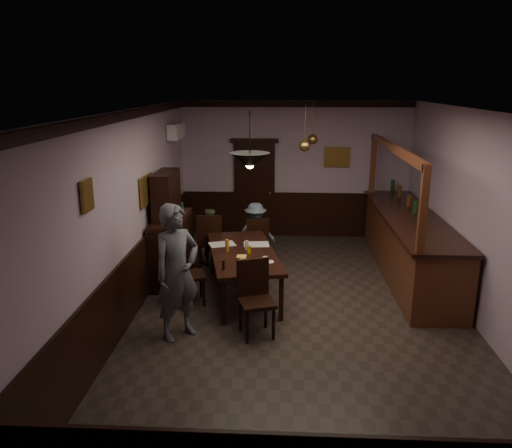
# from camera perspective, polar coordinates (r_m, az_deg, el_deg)

# --- Properties ---
(room) EXTENTS (5.01, 8.01, 3.01)m
(room) POSITION_cam_1_polar(r_m,az_deg,el_deg) (7.18, 5.23, 0.75)
(room) COLOR #2D2621
(room) RESTS_ON ground
(dining_table) EXTENTS (1.44, 2.36, 0.75)m
(dining_table) POSITION_cam_1_polar(r_m,az_deg,el_deg) (8.06, -1.50, -3.55)
(dining_table) COLOR black
(dining_table) RESTS_ON ground
(chair_far_left) EXTENTS (0.51, 0.51, 1.06)m
(chair_far_left) POSITION_cam_1_polar(r_m,az_deg,el_deg) (9.24, -5.34, -1.72)
(chair_far_left) COLOR black
(chair_far_left) RESTS_ON ground
(chair_far_right) EXTENTS (0.46, 0.46, 0.95)m
(chair_far_right) POSITION_cam_1_polar(r_m,az_deg,el_deg) (9.37, 0.16, -1.79)
(chair_far_right) COLOR black
(chair_far_right) RESTS_ON ground
(chair_near) EXTENTS (0.57, 0.57, 1.05)m
(chair_near) POSITION_cam_1_polar(r_m,az_deg,el_deg) (6.89, -0.11, -8.03)
(chair_near) COLOR black
(chair_near) RESTS_ON ground
(chair_side) EXTENTS (0.54, 0.54, 1.00)m
(chair_side) POSITION_cam_1_polar(r_m,az_deg,el_deg) (7.85, -8.07, -5.32)
(chair_side) COLOR black
(chair_side) RESTS_ON ground
(person_standing) EXTENTS (0.79, 0.80, 1.87)m
(person_standing) POSITION_cam_1_polar(r_m,az_deg,el_deg) (6.74, -9.01, -5.47)
(person_standing) COLOR #51535C
(person_standing) RESTS_ON ground
(person_seated_left) EXTENTS (0.60, 0.51, 1.09)m
(person_seated_left) POSITION_cam_1_polar(r_m,az_deg,el_deg) (9.53, -5.41, -1.42)
(person_seated_left) COLOR #515734
(person_seated_left) RESTS_ON ground
(person_seated_right) EXTENTS (0.76, 0.46, 1.16)m
(person_seated_right) POSITION_cam_1_polar(r_m,az_deg,el_deg) (9.61, -0.06, -0.96)
(person_seated_right) COLOR slate
(person_seated_right) RESTS_ON ground
(newspaper_left) EXTENTS (0.50, 0.43, 0.01)m
(newspaper_left) POSITION_cam_1_polar(r_m,az_deg,el_deg) (8.38, -3.90, -2.31)
(newspaper_left) COLOR silver
(newspaper_left) RESTS_ON dining_table
(newspaper_right) EXTENTS (0.45, 0.34, 0.01)m
(newspaper_right) POSITION_cam_1_polar(r_m,az_deg,el_deg) (8.35, 0.04, -2.34)
(newspaper_right) COLOR silver
(newspaper_right) RESTS_ON dining_table
(napkin) EXTENTS (0.18, 0.18, 0.00)m
(napkin) POSITION_cam_1_polar(r_m,az_deg,el_deg) (7.80, -1.67, -3.70)
(napkin) COLOR #FAC05C
(napkin) RESTS_ON dining_table
(saucer) EXTENTS (0.15, 0.15, 0.01)m
(saucer) POSITION_cam_1_polar(r_m,az_deg,el_deg) (7.55, 1.50, -4.35)
(saucer) COLOR white
(saucer) RESTS_ON dining_table
(coffee_cup) EXTENTS (0.09, 0.09, 0.07)m
(coffee_cup) POSITION_cam_1_polar(r_m,az_deg,el_deg) (7.54, 1.04, -4.02)
(coffee_cup) COLOR white
(coffee_cup) RESTS_ON saucer
(pastry_plate) EXTENTS (0.22, 0.22, 0.01)m
(pastry_plate) POSITION_cam_1_polar(r_m,az_deg,el_deg) (7.53, -1.13, -4.38)
(pastry_plate) COLOR white
(pastry_plate) RESTS_ON dining_table
(pastry_ring_a) EXTENTS (0.13, 0.13, 0.04)m
(pastry_ring_a) POSITION_cam_1_polar(r_m,az_deg,el_deg) (7.53, -1.53, -4.16)
(pastry_ring_a) COLOR #C68C47
(pastry_ring_a) RESTS_ON pastry_plate
(pastry_ring_b) EXTENTS (0.13, 0.13, 0.04)m
(pastry_ring_b) POSITION_cam_1_polar(r_m,az_deg,el_deg) (7.50, -0.99, -4.25)
(pastry_ring_b) COLOR #C68C47
(pastry_ring_b) RESTS_ON pastry_plate
(soda_can) EXTENTS (0.07, 0.07, 0.12)m
(soda_can) POSITION_cam_1_polar(r_m,az_deg,el_deg) (7.91, -0.78, -2.97)
(soda_can) COLOR yellow
(soda_can) RESTS_ON dining_table
(beer_glass) EXTENTS (0.06, 0.06, 0.20)m
(beer_glass) POSITION_cam_1_polar(r_m,az_deg,el_deg) (8.00, -3.33, -2.48)
(beer_glass) COLOR #BF721E
(beer_glass) RESTS_ON dining_table
(water_glass) EXTENTS (0.06, 0.06, 0.15)m
(water_glass) POSITION_cam_1_polar(r_m,az_deg,el_deg) (8.08, -1.07, -2.45)
(water_glass) COLOR silver
(water_glass) RESTS_ON dining_table
(pepper_mill) EXTENTS (0.04, 0.04, 0.14)m
(pepper_mill) POSITION_cam_1_polar(r_m,az_deg,el_deg) (7.25, -3.74, -4.71)
(pepper_mill) COLOR black
(pepper_mill) RESTS_ON dining_table
(sideboard) EXTENTS (0.52, 1.45, 1.92)m
(sideboard) POSITION_cam_1_polar(r_m,az_deg,el_deg) (8.80, -9.74, -1.52)
(sideboard) COLOR black
(sideboard) RESTS_ON ground
(bar_counter) EXTENTS (0.97, 4.17, 2.34)m
(bar_counter) POSITION_cam_1_polar(r_m,az_deg,el_deg) (9.30, 17.09, -2.19)
(bar_counter) COLOR #4F2515
(bar_counter) RESTS_ON ground
(door_back) EXTENTS (0.90, 0.06, 2.10)m
(door_back) POSITION_cam_1_polar(r_m,az_deg,el_deg) (11.14, -0.19, 3.88)
(door_back) COLOR black
(door_back) RESTS_ON ground
(ac_unit) EXTENTS (0.20, 0.85, 0.30)m
(ac_unit) POSITION_cam_1_polar(r_m,az_deg,el_deg) (10.09, -9.10, 10.48)
(ac_unit) COLOR white
(ac_unit) RESTS_ON ground
(picture_left_small) EXTENTS (0.04, 0.28, 0.36)m
(picture_left_small) POSITION_cam_1_polar(r_m,az_deg,el_deg) (5.88, -18.74, 3.11)
(picture_left_small) COLOR olive
(picture_left_small) RESTS_ON ground
(picture_left_large) EXTENTS (0.04, 0.62, 0.48)m
(picture_left_large) POSITION_cam_1_polar(r_m,az_deg,el_deg) (8.20, -12.42, 3.79)
(picture_left_large) COLOR olive
(picture_left_large) RESTS_ON ground
(picture_back) EXTENTS (0.55, 0.04, 0.42)m
(picture_back) POSITION_cam_1_polar(r_m,az_deg,el_deg) (11.07, 9.24, 7.54)
(picture_back) COLOR olive
(picture_back) RESTS_ON ground
(pendant_iron) EXTENTS (0.56, 0.56, 0.78)m
(pendant_iron) POSITION_cam_1_polar(r_m,az_deg,el_deg) (6.89, -0.71, 7.23)
(pendant_iron) COLOR black
(pendant_iron) RESTS_ON ground
(pendant_brass_mid) EXTENTS (0.20, 0.20, 0.81)m
(pendant_brass_mid) POSITION_cam_1_polar(r_m,az_deg,el_deg) (8.83, 5.59, 8.86)
(pendant_brass_mid) COLOR #BF8C3F
(pendant_brass_mid) RESTS_ON ground
(pendant_brass_far) EXTENTS (0.20, 0.20, 0.81)m
(pendant_brass_far) POSITION_cam_1_polar(r_m,az_deg,el_deg) (9.91, 6.50, 9.60)
(pendant_brass_far) COLOR #BF8C3F
(pendant_brass_far) RESTS_ON ground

